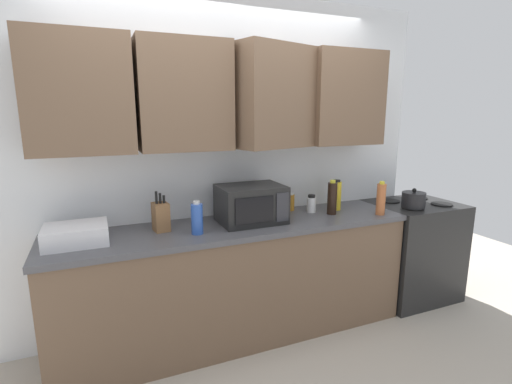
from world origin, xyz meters
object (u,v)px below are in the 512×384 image
(stove_range, at_px, (411,250))
(dish_rack, at_px, (76,234))
(knife_block, at_px, (161,216))
(bottle_white_jar, at_px, (311,204))
(bottle_yellow_mustard, at_px, (336,195))
(bottle_amber_vinegar, at_px, (291,202))
(kettle, at_px, (413,200))
(bottle_soy_dark, at_px, (332,198))
(bottle_spice_jar, at_px, (381,199))
(bottle_blue_cleaner, at_px, (197,219))
(microwave, at_px, (251,204))

(stove_range, xyz_separation_m, dish_rack, (-2.81, 0.02, 0.51))
(knife_block, bearing_deg, bottle_white_jar, 1.13)
(dish_rack, bearing_deg, knife_block, 6.20)
(bottle_yellow_mustard, bearing_deg, bottle_amber_vinegar, 160.59)
(kettle, distance_m, knife_block, 2.11)
(kettle, xyz_separation_m, bottle_soy_dark, (-0.75, 0.13, 0.06))
(knife_block, relative_size, bottle_white_jar, 1.94)
(bottle_soy_dark, distance_m, bottle_spice_jar, 0.39)
(knife_block, xyz_separation_m, bottle_yellow_mustard, (1.47, 0.01, 0.02))
(kettle, xyz_separation_m, knife_block, (-2.10, 0.22, 0.03))
(bottle_amber_vinegar, bearing_deg, kettle, -19.87)
(dish_rack, bearing_deg, bottle_spice_jar, -5.11)
(stove_range, height_order, bottle_white_jar, bottle_white_jar)
(bottle_white_jar, bearing_deg, bottle_blue_cleaner, -169.45)
(kettle, xyz_separation_m, bottle_yellow_mustard, (-0.63, 0.23, 0.05))
(knife_block, relative_size, bottle_yellow_mustard, 1.11)
(bottle_spice_jar, bearing_deg, bottle_amber_vinegar, 146.50)
(dish_rack, height_order, bottle_soy_dark, bottle_soy_dark)
(bottle_blue_cleaner, bearing_deg, kettle, -1.63)
(knife_block, distance_m, bottle_spice_jar, 1.73)
(dish_rack, bearing_deg, microwave, 0.72)
(bottle_amber_vinegar, bearing_deg, stove_range, -10.71)
(knife_block, bearing_deg, bottle_blue_cleaner, -37.41)
(bottle_white_jar, xyz_separation_m, bottle_blue_cleaner, (-1.02, -0.19, 0.04))
(stove_range, distance_m, kettle, 0.57)
(stove_range, distance_m, bottle_amber_vinegar, 1.30)
(dish_rack, xyz_separation_m, bottle_spice_jar, (2.25, -0.20, 0.07))
(microwave, height_order, bottle_spice_jar, microwave)
(stove_range, xyz_separation_m, knife_block, (-2.27, 0.08, 0.55))
(bottle_blue_cleaner, bearing_deg, bottle_soy_dark, 3.61)
(bottle_yellow_mustard, bearing_deg, microwave, -175.96)
(knife_block, height_order, bottle_white_jar, knife_block)
(stove_range, distance_m, bottle_blue_cleaner, 2.13)
(kettle, height_order, microwave, microwave)
(bottle_soy_dark, bearing_deg, microwave, 175.89)
(kettle, relative_size, dish_rack, 0.51)
(dish_rack, bearing_deg, stove_range, -0.41)
(dish_rack, relative_size, bottle_blue_cleaner, 1.65)
(bottle_spice_jar, bearing_deg, knife_block, 171.36)
(bottle_white_jar, height_order, bottle_blue_cleaner, bottle_blue_cleaner)
(stove_range, height_order, microwave, microwave)
(knife_block, height_order, bottle_soy_dark, knife_block)
(kettle, distance_m, bottle_spice_jar, 0.40)
(microwave, bearing_deg, stove_range, -1.25)
(dish_rack, distance_m, bottle_amber_vinegar, 1.65)
(knife_block, bearing_deg, bottle_spice_jar, -8.64)
(stove_range, xyz_separation_m, bottle_yellow_mustard, (-0.80, 0.09, 0.57))
(bottle_blue_cleaner, relative_size, bottle_soy_dark, 0.82)
(microwave, relative_size, bottle_spice_jar, 1.75)
(dish_rack, relative_size, knife_block, 1.32)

